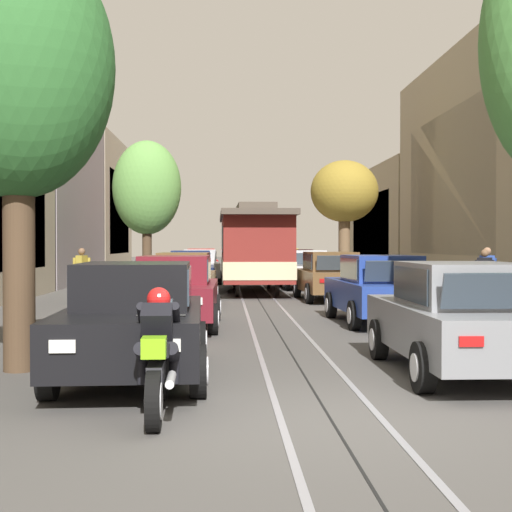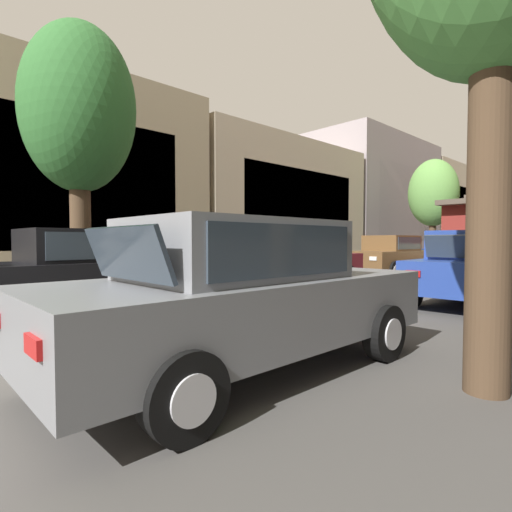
# 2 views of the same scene
# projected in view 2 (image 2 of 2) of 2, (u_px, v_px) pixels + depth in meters

# --- Properties ---
(ground_plane) EXTENTS (160.00, 160.00, 0.00)m
(ground_plane) POSITION_uv_depth(u_px,v_px,m) (489.00, 273.00, 16.86)
(ground_plane) COLOR #4C4947
(trolley_track_rails) EXTENTS (1.14, 54.91, 0.01)m
(trolley_track_rails) POSITION_uv_depth(u_px,v_px,m) (507.00, 269.00, 18.71)
(trolley_track_rails) COLOR gray
(trolley_track_rails) RESTS_ON ground
(building_facade_left) EXTENTS (5.98, 46.61, 9.00)m
(building_facade_left) POSITION_uv_depth(u_px,v_px,m) (330.00, 202.00, 26.25)
(building_facade_left) COLOR tan
(building_facade_left) RESTS_ON ground
(parked_car_black_near_left) EXTENTS (2.09, 4.40, 1.58)m
(parked_car_black_near_left) POSITION_uv_depth(u_px,v_px,m) (79.00, 271.00, 7.38)
(parked_car_black_near_left) COLOR black
(parked_car_black_near_left) RESTS_ON ground
(parked_car_maroon_second_left) EXTENTS (2.03, 4.37, 1.58)m
(parked_car_maroon_second_left) POSITION_uv_depth(u_px,v_px,m) (297.00, 260.00, 11.50)
(parked_car_maroon_second_left) COLOR maroon
(parked_car_maroon_second_left) RESTS_ON ground
(parked_car_brown_mid_left) EXTENTS (2.05, 4.38, 1.58)m
(parked_car_brown_mid_left) POSITION_uv_depth(u_px,v_px,m) (390.00, 255.00, 15.60)
(parked_car_brown_mid_left) COLOR brown
(parked_car_brown_mid_left) RESTS_ON ground
(parked_car_navy_fourth_left) EXTENTS (2.08, 4.40, 1.58)m
(parked_car_navy_fourth_left) POSITION_uv_depth(u_px,v_px,m) (452.00, 252.00, 20.25)
(parked_car_navy_fourth_left) COLOR #19234C
(parked_car_navy_fourth_left) RESTS_ON ground
(parked_car_silver_fifth_left) EXTENTS (2.14, 4.42, 1.58)m
(parked_car_silver_fifth_left) POSITION_uv_depth(u_px,v_px,m) (490.00, 250.00, 24.15)
(parked_car_silver_fifth_left) COLOR #B7B7BC
(parked_car_silver_fifth_left) RESTS_ON ground
(parked_car_grey_near_right) EXTENTS (2.01, 4.37, 1.58)m
(parked_car_grey_near_right) POSITION_uv_depth(u_px,v_px,m) (243.00, 294.00, 4.14)
(parked_car_grey_near_right) COLOR slate
(parked_car_grey_near_right) RESTS_ON ground
(parked_car_blue_second_right) EXTENTS (2.12, 4.41, 1.58)m
(parked_car_blue_second_right) POSITION_uv_depth(u_px,v_px,m) (479.00, 267.00, 8.50)
(parked_car_blue_second_right) COLOR #233D93
(parked_car_blue_second_right) RESTS_ON ground
(street_tree_kerb_left_near) EXTENTS (2.78, 2.48, 6.31)m
(street_tree_kerb_left_near) POSITION_uv_depth(u_px,v_px,m) (79.00, 111.00, 8.96)
(street_tree_kerb_left_near) COLOR #4C3826
(street_tree_kerb_left_near) RESTS_ON ground
(street_tree_kerb_left_second) EXTENTS (2.87, 2.43, 6.18)m
(street_tree_kerb_left_second) POSITION_uv_depth(u_px,v_px,m) (433.00, 194.00, 23.09)
(street_tree_kerb_left_second) COLOR #4C3826
(street_tree_kerb_left_second) RESTS_ON ground
(cable_car_trolley) EXTENTS (2.67, 9.15, 3.28)m
(cable_car_trolley) POSITION_uv_depth(u_px,v_px,m) (501.00, 234.00, 17.84)
(cable_car_trolley) COLOR maroon
(cable_car_trolley) RESTS_ON ground
(pedestrian_on_right_pavement) EXTENTS (0.55, 0.41, 1.72)m
(pedestrian_on_right_pavement) POSITION_uv_depth(u_px,v_px,m) (337.00, 249.00, 18.62)
(pedestrian_on_right_pavement) COLOR black
(pedestrian_on_right_pavement) RESTS_ON ground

